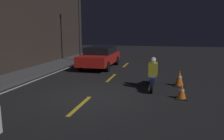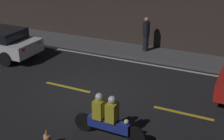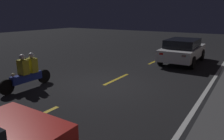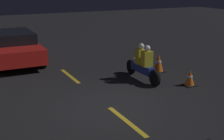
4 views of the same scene
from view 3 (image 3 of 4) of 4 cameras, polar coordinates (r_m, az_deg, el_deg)
name	(u,v)px [view 3 (image 3 of 4)]	position (r m, az deg, el deg)	size (l,w,h in m)	color
ground_plane	(104,85)	(8.80, -2.18, -4.00)	(56.00, 56.00, 0.00)	black
lane_dash_a	(177,51)	(17.73, 16.62, 4.79)	(2.00, 0.14, 0.01)	gold
lane_dash_b	(155,61)	(13.53, 11.21, 2.28)	(2.00, 0.14, 0.01)	gold
lane_dash_c	(117,79)	(9.59, 1.22, -2.40)	(2.00, 0.14, 0.01)	gold
lane_dash_d	(30,119)	(6.46, -20.58, -12.00)	(2.00, 0.14, 0.01)	gold
lane_solid_kerb	(197,105)	(7.48, 21.42, -8.40)	(25.20, 0.14, 0.01)	silver
sedan_white	(183,50)	(13.36, 18.01, 5.01)	(4.27, 1.95, 1.40)	silver
motorcycle	(27,72)	(8.90, -21.24, -0.54)	(2.23, 0.36, 1.35)	black
traffic_cone_near	(36,70)	(10.60, -19.17, -0.08)	(0.43, 0.43, 0.56)	black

